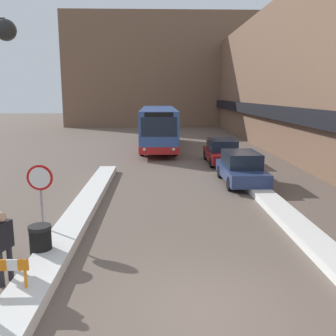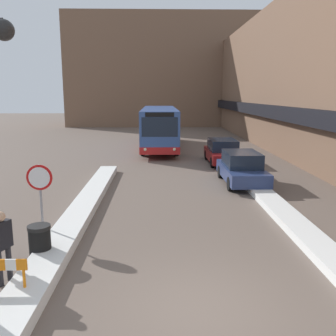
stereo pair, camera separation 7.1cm
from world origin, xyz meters
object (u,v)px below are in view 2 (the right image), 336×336
at_px(city_bus, 159,127).
at_px(parked_car_middle, 223,152).
at_px(stop_sign, 40,185).
at_px(trash_bin, 40,243).
at_px(construction_barricade, 1,272).
at_px(parked_car_front, 242,168).
at_px(pedestrian, 2,241).

relative_size(city_bus, parked_car_middle, 2.80).
bearing_deg(stop_sign, trash_bin, -75.51).
bearing_deg(construction_barricade, stop_sign, 93.61).
distance_m(city_bus, stop_sign, 19.45).
height_order(parked_car_front, stop_sign, stop_sign).
height_order(stop_sign, trash_bin, stop_sign).
relative_size(parked_car_front, pedestrian, 2.53).
distance_m(parked_car_front, pedestrian, 12.19).
height_order(parked_car_middle, construction_barricade, parked_car_middle).
bearing_deg(parked_car_front, construction_barricade, -125.16).
xyz_separation_m(city_bus, parked_car_front, (3.93, -12.31, -0.96)).
bearing_deg(parked_car_middle, construction_barricade, -114.77).
bearing_deg(trash_bin, city_bus, 81.24).
bearing_deg(stop_sign, pedestrian, -90.73).
distance_m(stop_sign, pedestrian, 2.82).
xyz_separation_m(stop_sign, construction_barricade, (0.22, -3.55, -0.96)).
xyz_separation_m(city_bus, construction_barricade, (-3.37, -22.66, -1.06)).
distance_m(parked_car_middle, stop_sign, 14.41).
relative_size(parked_car_middle, trash_bin, 4.67).
relative_size(city_bus, pedestrian, 7.25).
distance_m(city_bus, parked_car_front, 12.95).
distance_m(city_bus, pedestrian, 22.18).
bearing_deg(trash_bin, pedestrian, -110.09).
bearing_deg(stop_sign, city_bus, 79.37).
bearing_deg(pedestrian, trash_bin, 0.00).
relative_size(parked_car_middle, pedestrian, 2.59).
bearing_deg(parked_car_front, parked_car_middle, 90.00).
xyz_separation_m(parked_car_middle, pedestrian, (-7.55, -15.02, 0.29)).
height_order(pedestrian, trash_bin, pedestrian).
xyz_separation_m(city_bus, pedestrian, (-3.62, -21.87, -0.70)).
distance_m(stop_sign, construction_barricade, 3.68).
height_order(city_bus, pedestrian, city_bus).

